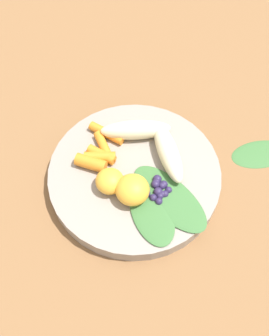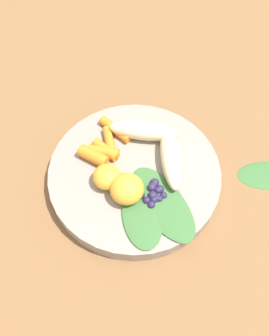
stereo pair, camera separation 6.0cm
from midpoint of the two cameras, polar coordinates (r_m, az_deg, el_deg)
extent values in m
plane|color=brown|center=(0.63, 2.71, -1.92)|extent=(2.40, 2.40, 0.00)
cylinder|color=gray|center=(0.62, 2.76, -1.33)|extent=(0.26, 0.26, 0.03)
ellipsoid|color=beige|center=(0.63, 4.08, 5.14)|extent=(0.11, 0.04, 0.03)
ellipsoid|color=beige|center=(0.61, 8.06, 1.26)|extent=(0.04, 0.11, 0.03)
ellipsoid|color=#F4A833|center=(0.57, 1.89, -3.26)|extent=(0.05, 0.05, 0.04)
ellipsoid|color=#F4A833|center=(0.58, -1.04, -1.50)|extent=(0.04, 0.04, 0.03)
cylinder|color=orange|center=(0.64, -0.12, 5.34)|extent=(0.05, 0.05, 0.01)
cylinder|color=orange|center=(0.63, -0.88, 3.50)|extent=(0.03, 0.06, 0.01)
cylinder|color=orange|center=(0.62, -1.43, 2.43)|extent=(0.04, 0.04, 0.01)
cylinder|color=orange|center=(0.62, -1.72, 2.14)|extent=(0.05, 0.02, 0.02)
cylinder|color=orange|center=(0.61, -3.16, 1.48)|extent=(0.05, 0.04, 0.02)
sphere|color=#2D234C|center=(0.58, 7.12, -4.17)|extent=(0.01, 0.01, 0.01)
sphere|color=#2D234C|center=(0.59, 5.59, -2.72)|extent=(0.01, 0.01, 0.01)
sphere|color=#2D234C|center=(0.59, 6.58, -3.28)|extent=(0.01, 0.01, 0.01)
sphere|color=#2D234C|center=(0.59, 6.32, -3.42)|extent=(0.01, 0.01, 0.01)
sphere|color=#2D234C|center=(0.58, 5.56, -4.18)|extent=(0.01, 0.01, 0.01)
sphere|color=#2D234C|center=(0.58, 6.49, -4.64)|extent=(0.01, 0.01, 0.01)
sphere|color=#2D234C|center=(0.58, 5.40, -5.53)|extent=(0.01, 0.01, 0.01)
sphere|color=#2D234C|center=(0.59, 5.39, -3.06)|extent=(0.01, 0.01, 0.01)
sphere|color=#2D234C|center=(0.58, 6.11, -4.61)|extent=(0.01, 0.01, 0.01)
sphere|color=#2D234C|center=(0.58, 4.71, -4.90)|extent=(0.01, 0.01, 0.01)
sphere|color=#2D234C|center=(0.58, 5.74, -4.82)|extent=(0.01, 0.01, 0.01)
sphere|color=#2D234C|center=(0.59, 5.79, -2.37)|extent=(0.01, 0.01, 0.01)
sphere|color=#2D234C|center=(0.58, 3.80, -4.14)|extent=(0.01, 0.01, 0.01)
cylinder|color=white|center=(0.57, 5.10, -6.88)|extent=(0.05, 0.05, 0.00)
ellipsoid|color=#3D7038|center=(0.57, 4.13, -6.84)|extent=(0.07, 0.12, 0.00)
ellipsoid|color=#3D7038|center=(0.58, 7.01, -5.31)|extent=(0.13, 0.15, 0.00)
ellipsoid|color=#3D7038|center=(0.67, 21.09, -1.12)|extent=(0.10, 0.06, 0.01)
camera|label=1|loc=(0.03, -87.13, 4.71)|focal=42.60mm
camera|label=2|loc=(0.03, 92.87, -4.71)|focal=42.60mm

